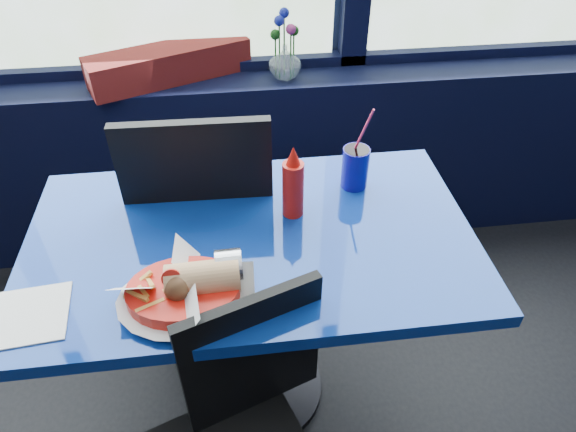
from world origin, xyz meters
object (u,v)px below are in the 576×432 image
at_px(food_basket, 187,290).
at_px(chair_near_front, 244,427).
at_px(flower_vase, 285,58).
at_px(soda_cup, 355,167).
at_px(near_table, 254,281).
at_px(chair_near_back, 204,215).
at_px(ketchup_bottle, 293,185).
at_px(planter_box, 170,63).

bearing_deg(food_basket, chair_near_front, -37.17).
height_order(flower_vase, soda_cup, flower_vase).
relative_size(chair_near_front, food_basket, 2.38).
bearing_deg(flower_vase, near_table, -103.00).
bearing_deg(flower_vase, chair_near_back, -122.52).
height_order(near_table, ketchup_bottle, ketchup_bottle).
bearing_deg(chair_near_back, ketchup_bottle, 140.53).
distance_m(near_table, ketchup_bottle, 0.32).
relative_size(food_basket, soda_cup, 1.30).
distance_m(chair_near_front, food_basket, 0.38).
distance_m(food_basket, soda_cup, 0.63).
relative_size(near_table, food_basket, 3.46).
bearing_deg(flower_vase, chair_near_front, -101.57).
height_order(chair_near_front, food_basket, food_basket).
relative_size(flower_vase, food_basket, 0.75).
bearing_deg(planter_box, near_table, -97.05).
height_order(chair_near_front, flower_vase, flower_vase).
distance_m(ketchup_bottle, soda_cup, 0.23).
distance_m(planter_box, flower_vase, 0.44).
height_order(chair_near_front, soda_cup, soda_cup).
bearing_deg(soda_cup, chair_near_back, 164.93).
distance_m(near_table, flower_vase, 0.92).
bearing_deg(chair_near_front, flower_vase, 58.69).
distance_m(chair_near_back, planter_box, 0.65).
height_order(chair_near_back, food_basket, chair_near_back).
bearing_deg(near_table, soda_cup, 30.13).
bearing_deg(chair_near_front, chair_near_back, 77.11).
bearing_deg(soda_cup, planter_box, 129.14).
xyz_separation_m(near_table, ketchup_bottle, (0.12, 0.08, 0.28)).
height_order(planter_box, soda_cup, soda_cup).
distance_m(chair_near_front, soda_cup, 0.77).
xyz_separation_m(chair_near_back, planter_box, (-0.10, 0.57, 0.29)).
xyz_separation_m(chair_near_front, planter_box, (-0.19, 1.27, 0.39)).
bearing_deg(chair_near_front, ketchup_bottle, 49.04).
distance_m(chair_near_back, flower_vase, 0.69).
distance_m(near_table, food_basket, 0.34).
relative_size(near_table, soda_cup, 4.49).
relative_size(near_table, planter_box, 1.95).
bearing_deg(planter_box, food_basket, -108.13).
xyz_separation_m(chair_near_front, chair_near_back, (-0.08, 0.70, 0.10)).
bearing_deg(food_basket, chair_near_back, 111.09).
xyz_separation_m(near_table, chair_near_back, (-0.14, 0.31, 0.01)).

